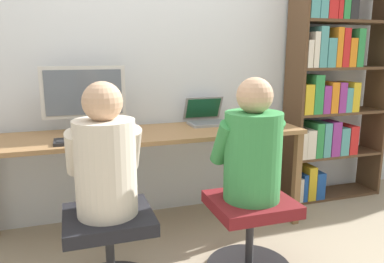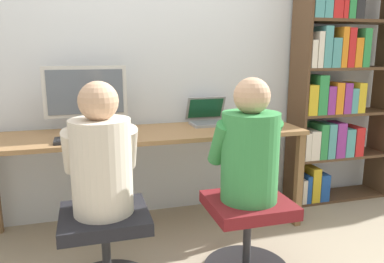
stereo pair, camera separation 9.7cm
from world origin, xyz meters
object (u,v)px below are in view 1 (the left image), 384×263
Objects in this scene: person_at_monitor at (105,158)px; bookshelf at (329,89)px; laptop at (207,118)px; office_chair_right at (250,231)px; keyboard at (88,140)px; person_at_laptop at (252,148)px; desktop_monitor at (84,98)px; office_chair_left at (110,248)px.

person_at_monitor is 0.36× the size of bookshelf.
laptop is 0.62× the size of office_chair_right.
keyboard is 1.04m from person_at_laptop.
desktop_monitor is 0.29× the size of bookshelf.
person_at_laptop reaches higher than person_at_monitor.
person_at_laptop is at bearing -3.89° from person_at_monitor.
desktop_monitor is at bearing 89.20° from keyboard.
desktop_monitor is 0.81× the size of person_at_laptop.
keyboard is 2.08m from bookshelf.
desktop_monitor is 0.82m from person_at_monitor.
person_at_monitor reaches higher than office_chair_left.
person_at_monitor is at bearing -83.20° from keyboard.
desktop_monitor is 1.11× the size of office_chair_left.
bookshelf is (2.04, 0.01, -0.01)m from desktop_monitor.
desktop_monitor is at bearing 135.90° from person_at_laptop.
laptop is 0.45× the size of person_at_laptop.
bookshelf is at bearing 36.09° from person_at_laptop.
keyboard is at bearing -171.75° from bookshelf.
office_chair_right is (-0.06, -0.89, -0.53)m from laptop.
office_chair_right is at bearing -32.67° from keyboard.
office_chair_right is 0.73× the size of person_at_laptop.
person_at_laptop is at bearing 90.00° from office_chair_right.
office_chair_left is 0.26× the size of bookshelf.
laptop is 0.45× the size of person_at_monitor.
person_at_laptop is at bearing -3.55° from office_chair_left.
keyboard is at bearing -160.60° from laptop.
person_at_monitor is 0.99× the size of person_at_laptop.
office_chair_right is at bearing -90.00° from person_at_laptop.
keyboard is 0.50m from person_at_monitor.
bookshelf is at bearing -1.66° from laptop.
bookshelf is at bearing 8.25° from keyboard.
person_at_monitor reaches higher than keyboard.
person_at_laptop reaches higher than office_chair_left.
desktop_monitor is 2.04m from bookshelf.
bookshelf is at bearing 21.88° from person_at_monitor.
bookshelf reaches higher than person_at_laptop.
keyboard is 0.21× the size of bookshelf.
keyboard is at bearing -90.80° from desktop_monitor.
desktop_monitor is at bearing 94.01° from office_chair_left.
bookshelf is (1.99, 0.80, 0.72)m from office_chair_left.
keyboard reaches higher than office_chair_right.
bookshelf is (2.05, 0.30, 0.23)m from keyboard.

